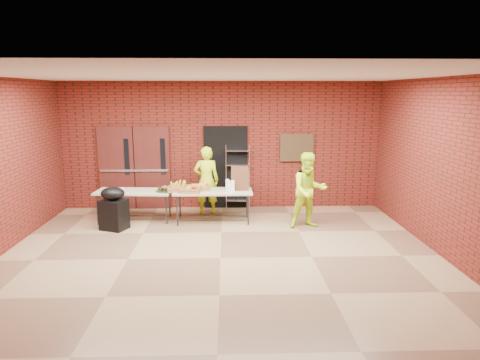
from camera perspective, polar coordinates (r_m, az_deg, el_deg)
name	(u,v)px	position (r m, az deg, el deg)	size (l,w,h in m)	color
room	(220,171)	(7.37, -2.73, 1.27)	(8.08, 7.08, 3.28)	brown
double_doors	(135,168)	(11.09, -13.86, 1.57)	(1.78, 0.12, 2.10)	#4F1716
dark_doorway	(226,167)	(10.87, -1.91, 1.68)	(1.10, 0.06, 2.10)	black
bronze_plaque	(297,148)	(10.93, 7.57, 4.29)	(0.85, 0.04, 0.70)	#432F1B
wire_rack	(238,177)	(10.78, -0.31, 0.35)	(0.60, 0.20, 1.64)	silver
table_left	(134,193)	(10.10, -13.95, -1.73)	(1.78, 0.84, 0.71)	tan
table_right	(213,193)	(9.75, -3.61, -1.78)	(1.78, 0.75, 0.73)	tan
basket_bananas	(179,188)	(9.74, -8.12, -1.12)	(0.48, 0.37, 0.15)	olive
basket_oranges	(200,187)	(9.82, -5.37, -0.98)	(0.45, 0.35, 0.14)	olive
basket_apples	(190,190)	(9.59, -6.69, -1.32)	(0.44, 0.35, 0.14)	olive
muffin_tray	(165,189)	(9.88, -9.94, -1.21)	(0.43, 0.43, 0.11)	#134719
napkin_box	(120,190)	(10.14, -15.72, -1.24)	(0.20, 0.13, 0.07)	white
coffee_dispenser	(240,178)	(9.80, -0.04, 0.23)	(0.39, 0.35, 0.52)	#55311D
cup_stack_front	(229,186)	(9.61, -1.45, -0.83)	(0.08, 0.08, 0.24)	white
cup_stack_mid	(233,186)	(9.58, -0.97, -0.82)	(0.09, 0.09, 0.26)	white
cup_stack_back	(228,185)	(9.72, -1.68, -0.65)	(0.09, 0.09, 0.26)	white
covered_grill	(114,208)	(9.63, -16.50, -3.63)	(0.64, 0.59, 0.94)	black
volunteer_woman	(206,180)	(10.37, -4.50, -0.06)	(0.61, 0.40, 1.66)	#C9F61B
volunteer_man	(309,190)	(9.42, 9.16, -1.38)	(0.81, 0.63, 1.66)	#C9F61B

